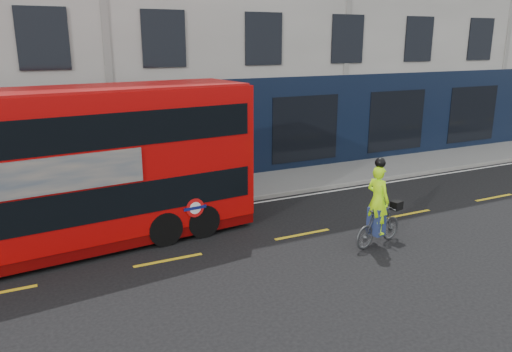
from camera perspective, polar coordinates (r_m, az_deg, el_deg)
ground at (r=11.84m, az=-7.87°, el=-12.26°), size 120.00×120.00×0.00m
pavement at (r=17.67m, az=-14.58°, el=-2.99°), size 60.00×3.00×0.12m
kerb at (r=16.28m, az=-13.49°, el=-4.48°), size 60.00×0.12×0.13m
road_edge_line at (r=16.02m, az=-13.23°, el=-5.02°), size 58.00×0.10×0.01m
lane_dashes at (r=13.14m, az=-9.98°, el=-9.45°), size 58.00×0.12×0.01m
bus at (r=13.78m, az=-21.96°, el=0.50°), size 10.81×3.47×4.28m
cyclist at (r=13.95m, az=13.81°, el=-4.45°), size 1.84×0.87×2.48m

